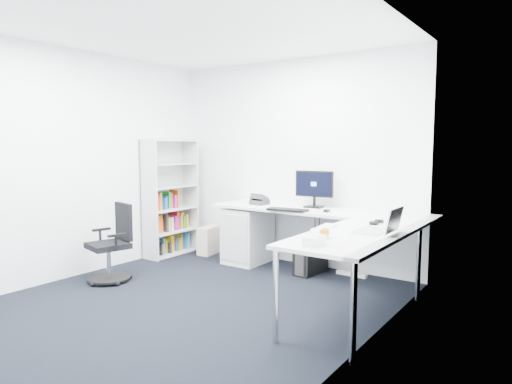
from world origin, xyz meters
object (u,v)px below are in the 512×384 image
Objects in this scene: monitor at (314,189)px; laptop at (371,219)px; l_desk at (301,247)px; task_chair at (108,243)px; bookshelf at (171,198)px.

laptop is (1.18, -1.13, -0.11)m from monitor.
monitor is (-0.10, 0.48, 0.64)m from l_desk.
l_desk is at bearing -84.38° from monitor.
bookshelf is at bearing 119.09° from task_chair.
task_chair is at bearing -75.27° from bookshelf.
l_desk is 1.65× the size of bookshelf.
bookshelf reaches higher than task_chair.
laptop reaches higher than l_desk.
monitor is at bearing 101.84° from l_desk.
laptop is at bearing -31.01° from l_desk.
laptop is (3.25, -0.70, 0.09)m from bookshelf.
monitor is 1.43× the size of laptop.
task_chair is at bearing -166.67° from laptop.
l_desk is 3.03× the size of task_chair.
laptop is (2.89, 0.66, 0.47)m from task_chair.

